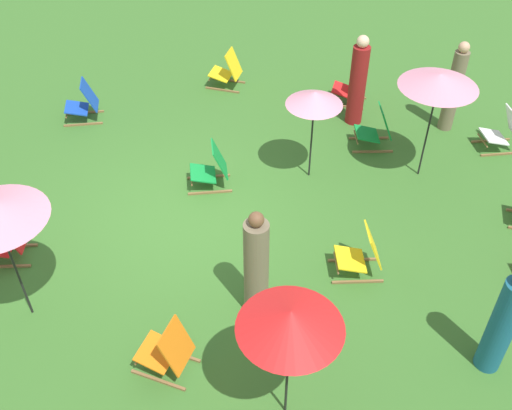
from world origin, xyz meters
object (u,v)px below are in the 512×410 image
at_px(deckchair_8, 84,103).
at_px(deckchair_13, 167,351).
at_px(deckchair_9, 212,168).
at_px(person_0, 358,83).
at_px(deckchair_10, 227,71).
at_px(person_2, 256,267).
at_px(umbrella_2, 439,80).
at_px(deckchair_5, 361,254).
at_px(deckchair_14, 6,239).
at_px(person_3, 454,89).
at_px(deckchair_1, 503,132).
at_px(umbrella_3, 314,98).
at_px(deckchair_2, 376,129).
at_px(umbrella_0, 291,320).
at_px(deckchair_4, 351,87).
at_px(person_1, 503,324).

distance_m(deckchair_8, deckchair_13, 6.26).
xyz_separation_m(deckchair_9, person_0, (-2.40, 2.39, 0.50)).
bearing_deg(deckchair_10, person_2, 21.80).
distance_m(umbrella_2, person_2, 4.33).
xyz_separation_m(deckchair_5, deckchair_13, (2.03, -2.37, 0.00)).
distance_m(deckchair_14, umbrella_2, 7.10).
bearing_deg(person_3, deckchair_1, -30.93).
height_order(deckchair_9, umbrella_3, umbrella_3).
bearing_deg(deckchair_2, deckchair_10, -129.60).
height_order(deckchair_14, umbrella_3, umbrella_3).
bearing_deg(person_0, umbrella_0, 179.56).
bearing_deg(deckchair_8, deckchair_2, 72.80).
xyz_separation_m(umbrella_0, umbrella_2, (-4.93, 1.87, 0.14)).
xyz_separation_m(deckchair_4, deckchair_9, (3.11, -2.30, 0.00)).
bearing_deg(umbrella_2, deckchair_1, 123.49).
xyz_separation_m(deckchair_5, deckchair_10, (-5.09, -2.90, 0.00)).
distance_m(deckchair_4, person_2, 5.83).
relative_size(deckchair_10, person_3, 0.46).
bearing_deg(person_2, deckchair_9, -156.23).
xyz_separation_m(deckchair_1, deckchair_14, (4.00, -7.81, 0.00)).
height_order(deckchair_13, umbrella_0, umbrella_0).
height_order(deckchair_2, person_3, person_3).
bearing_deg(deckchair_5, umbrella_0, -30.07).
distance_m(deckchair_9, umbrella_3, 2.11).
bearing_deg(deckchair_4, deckchair_14, -36.38).
relative_size(deckchair_10, person_0, 0.46).
distance_m(deckchair_2, deckchair_13, 5.93).
bearing_deg(deckchair_1, person_0, -116.14).
relative_size(deckchair_4, deckchair_5, 1.00).
bearing_deg(umbrella_0, person_0, 174.04).
bearing_deg(deckchair_2, person_0, -162.91).
relative_size(deckchair_10, deckchair_14, 1.00).
distance_m(deckchair_5, person_0, 4.12).
bearing_deg(deckchair_5, person_0, 171.79).
distance_m(deckchair_9, deckchair_10, 3.42).
relative_size(deckchair_4, person_2, 0.47).
xyz_separation_m(deckchair_13, deckchair_14, (-1.58, -2.88, 0.00)).
bearing_deg(umbrella_3, deckchair_13, -18.90).
xyz_separation_m(deckchair_5, deckchair_8, (-3.40, -5.49, 0.00)).
xyz_separation_m(person_1, person_3, (-5.49, -0.02, 0.06)).
distance_m(umbrella_0, person_0, 6.58).
height_order(deckchair_5, deckchair_9, same).
bearing_deg(umbrella_2, deckchair_4, -150.44).
xyz_separation_m(deckchair_14, person_1, (0.93, 6.90, 0.44)).
relative_size(deckchair_5, deckchair_14, 1.00).
bearing_deg(person_1, deckchair_5, -6.42).
xyz_separation_m(person_0, person_1, (5.47, 1.82, -0.06)).
bearing_deg(person_3, deckchair_13, -123.06).
distance_m(deckchair_14, umbrella_0, 5.00).
relative_size(person_0, person_1, 1.06).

